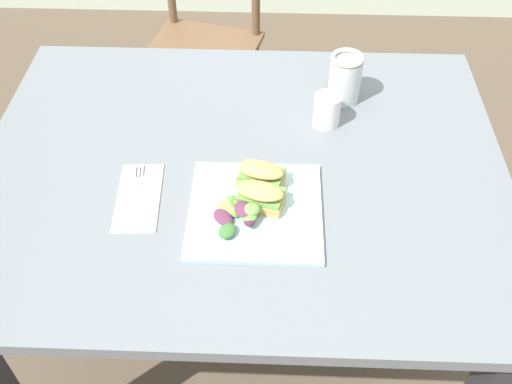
{
  "coord_description": "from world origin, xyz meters",
  "views": [
    {
      "loc": [
        -0.01,
        -0.93,
        1.66
      ],
      "look_at": [
        -0.05,
        -0.06,
        0.76
      ],
      "focal_mm": 41.21,
      "sensor_mm": 36.0,
      "label": 1
    }
  ],
  "objects_px": {
    "plate_lunch": "(255,211)",
    "cup_extra_side": "(327,110)",
    "sandwich_half_back": "(261,175)",
    "fork_on_napkin": "(139,190)",
    "sandwich_half_front": "(260,196)",
    "dining_table": "(242,201)",
    "mason_jar_iced_tea": "(345,80)",
    "chair_wooden_far": "(203,46)"
  },
  "relations": [
    {
      "from": "sandwich_half_front",
      "to": "cup_extra_side",
      "type": "relative_size",
      "value": 1.36
    },
    {
      "from": "dining_table",
      "to": "sandwich_half_front",
      "type": "distance_m",
      "value": 0.21
    },
    {
      "from": "dining_table",
      "to": "mason_jar_iced_tea",
      "type": "bearing_deg",
      "value": 46.19
    },
    {
      "from": "sandwich_half_front",
      "to": "mason_jar_iced_tea",
      "type": "relative_size",
      "value": 0.86
    },
    {
      "from": "mason_jar_iced_tea",
      "to": "dining_table",
      "type": "bearing_deg",
      "value": -133.81
    },
    {
      "from": "plate_lunch",
      "to": "cup_extra_side",
      "type": "distance_m",
      "value": 0.34
    },
    {
      "from": "chair_wooden_far",
      "to": "plate_lunch",
      "type": "height_order",
      "value": "chair_wooden_far"
    },
    {
      "from": "chair_wooden_far",
      "to": "sandwich_half_back",
      "type": "xyz_separation_m",
      "value": [
        0.25,
        -1.03,
        0.33
      ]
    },
    {
      "from": "sandwich_half_back",
      "to": "mason_jar_iced_tea",
      "type": "relative_size",
      "value": 0.86
    },
    {
      "from": "chair_wooden_far",
      "to": "fork_on_napkin",
      "type": "relative_size",
      "value": 4.68
    },
    {
      "from": "dining_table",
      "to": "chair_wooden_far",
      "type": "relative_size",
      "value": 1.39
    },
    {
      "from": "fork_on_napkin",
      "to": "cup_extra_side",
      "type": "bearing_deg",
      "value": 31.16
    },
    {
      "from": "plate_lunch",
      "to": "mason_jar_iced_tea",
      "type": "height_order",
      "value": "mason_jar_iced_tea"
    },
    {
      "from": "plate_lunch",
      "to": "cup_extra_side",
      "type": "bearing_deg",
      "value": 61.79
    },
    {
      "from": "sandwich_half_front",
      "to": "fork_on_napkin",
      "type": "relative_size",
      "value": 0.6
    },
    {
      "from": "sandwich_half_back",
      "to": "dining_table",
      "type": "bearing_deg",
      "value": 123.79
    },
    {
      "from": "dining_table",
      "to": "mason_jar_iced_tea",
      "type": "distance_m",
      "value": 0.4
    },
    {
      "from": "dining_table",
      "to": "mason_jar_iced_tea",
      "type": "height_order",
      "value": "mason_jar_iced_tea"
    },
    {
      "from": "dining_table",
      "to": "sandwich_half_front",
      "type": "bearing_deg",
      "value": -70.45
    },
    {
      "from": "sandwich_half_front",
      "to": "mason_jar_iced_tea",
      "type": "bearing_deg",
      "value": 62.91
    },
    {
      "from": "dining_table",
      "to": "mason_jar_iced_tea",
      "type": "xyz_separation_m",
      "value": [
        0.25,
        0.26,
        0.18
      ]
    },
    {
      "from": "mason_jar_iced_tea",
      "to": "cup_extra_side",
      "type": "height_order",
      "value": "mason_jar_iced_tea"
    },
    {
      "from": "sandwich_half_back",
      "to": "chair_wooden_far",
      "type": "bearing_deg",
      "value": 103.77
    },
    {
      "from": "dining_table",
      "to": "cup_extra_side",
      "type": "bearing_deg",
      "value": 38.25
    },
    {
      "from": "cup_extra_side",
      "to": "sandwich_half_front",
      "type": "bearing_deg",
      "value": -117.65
    },
    {
      "from": "fork_on_napkin",
      "to": "mason_jar_iced_tea",
      "type": "xyz_separation_m",
      "value": [
        0.46,
        0.35,
        0.05
      ]
    },
    {
      "from": "plate_lunch",
      "to": "cup_extra_side",
      "type": "height_order",
      "value": "cup_extra_side"
    },
    {
      "from": "chair_wooden_far",
      "to": "plate_lunch",
      "type": "bearing_deg",
      "value": -77.61
    },
    {
      "from": "plate_lunch",
      "to": "fork_on_napkin",
      "type": "bearing_deg",
      "value": 169.13
    },
    {
      "from": "dining_table",
      "to": "fork_on_napkin",
      "type": "distance_m",
      "value": 0.27
    },
    {
      "from": "mason_jar_iced_tea",
      "to": "fork_on_napkin",
      "type": "bearing_deg",
      "value": -142.82
    },
    {
      "from": "dining_table",
      "to": "fork_on_napkin",
      "type": "bearing_deg",
      "value": -156.38
    },
    {
      "from": "sandwich_half_back",
      "to": "fork_on_napkin",
      "type": "relative_size",
      "value": 0.6
    },
    {
      "from": "sandwich_half_front",
      "to": "fork_on_napkin",
      "type": "bearing_deg",
      "value": 171.99
    },
    {
      "from": "chair_wooden_far",
      "to": "sandwich_half_back",
      "type": "relative_size",
      "value": 7.85
    },
    {
      "from": "plate_lunch",
      "to": "dining_table",
      "type": "bearing_deg",
      "value": 104.44
    },
    {
      "from": "dining_table",
      "to": "cup_extra_side",
      "type": "relative_size",
      "value": 14.82
    },
    {
      "from": "plate_lunch",
      "to": "mason_jar_iced_tea",
      "type": "bearing_deg",
      "value": 62.46
    },
    {
      "from": "fork_on_napkin",
      "to": "cup_extra_side",
      "type": "distance_m",
      "value": 0.49
    },
    {
      "from": "fork_on_napkin",
      "to": "dining_table",
      "type": "bearing_deg",
      "value": 23.62
    },
    {
      "from": "dining_table",
      "to": "cup_extra_side",
      "type": "height_order",
      "value": "cup_extra_side"
    },
    {
      "from": "fork_on_napkin",
      "to": "sandwich_half_front",
      "type": "bearing_deg",
      "value": -8.01
    }
  ]
}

